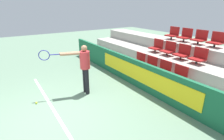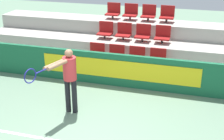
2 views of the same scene
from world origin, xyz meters
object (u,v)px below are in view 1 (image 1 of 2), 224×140
stadium_chair_1 (150,64)px  stadium_chair_4 (157,46)px  stadium_chair_11 (216,40)px  stadium_chair_5 (169,49)px  stadium_chair_2 (163,69)px  stadium_chair_9 (185,36)px  stadium_chair_8 (173,34)px  tennis_player (83,64)px  stadium_chair_7 (199,57)px  stadium_chair_0 (139,60)px  tennis_ball (36,103)px  stadium_chair_6 (182,53)px  stadium_chair_3 (179,75)px  stadium_chair_10 (200,38)px

stadium_chair_1 → stadium_chair_4: 1.25m
stadium_chair_11 → stadium_chair_5: bearing=-142.8°
stadium_chair_2 → stadium_chair_9: (-0.64, 1.94, 0.91)m
stadium_chair_2 → stadium_chair_8: (-1.28, 1.94, 0.91)m
stadium_chair_5 → stadium_chair_9: (0.00, 0.97, 0.46)m
stadium_chair_1 → stadium_chair_11: stadium_chair_11 is taller
stadium_chair_5 → stadium_chair_9: size_ratio=1.00×
stadium_chair_5 → tennis_player: (-0.50, -3.51, -0.13)m
stadium_chair_9 → stadium_chair_5: bearing=-90.0°
stadium_chair_7 → stadium_chair_0: bearing=-153.2°
stadium_chair_11 → stadium_chair_1: bearing=-123.4°
stadium_chair_1 → tennis_ball: 4.16m
stadium_chair_6 → stadium_chair_8: 1.67m
stadium_chair_6 → stadium_chair_11: bearing=56.6°
stadium_chair_5 → stadium_chair_4: bearing=180.0°
stadium_chair_6 → stadium_chair_9: bearing=123.4°
stadium_chair_4 → stadium_chair_11: (1.92, 0.97, 0.46)m
stadium_chair_2 → tennis_ball: (-1.30, -4.06, -0.67)m
stadium_chair_5 → stadium_chair_3: bearing=-37.2°
stadium_chair_6 → stadium_chair_8: (-1.28, 0.97, 0.46)m
stadium_chair_6 → stadium_chair_9: (-0.64, 0.97, 0.46)m
stadium_chair_6 → stadium_chair_11: (0.64, 0.97, 0.46)m
stadium_chair_1 → stadium_chair_3: 1.28m
tennis_player → stadium_chair_10: bearing=93.8°
stadium_chair_1 → stadium_chair_6: size_ratio=1.00×
tennis_player → stadium_chair_2: bearing=83.9°
stadium_chair_2 → stadium_chair_11: bearing=71.7°
stadium_chair_9 → tennis_ball: size_ratio=8.32×
stadium_chair_10 → tennis_player: bearing=-104.3°
stadium_chair_7 → stadium_chair_8: bearing=153.2°
stadium_chair_2 → tennis_player: (-1.14, -2.53, 0.32)m
stadium_chair_8 → tennis_player: size_ratio=0.33×
stadium_chair_6 → stadium_chair_8: bearing=142.8°
stadium_chair_2 → stadium_chair_11: size_ratio=1.00×
stadium_chair_11 → stadium_chair_2: bearing=-108.3°
stadium_chair_4 → stadium_chair_10: (1.28, 0.97, 0.46)m
stadium_chair_3 → tennis_ball: 4.55m
stadium_chair_5 → stadium_chair_6: (0.64, 0.00, 0.00)m
stadium_chair_3 → tennis_player: 3.11m
stadium_chair_1 → stadium_chair_11: 2.50m
stadium_chair_8 → stadium_chair_9: same height
stadium_chair_0 → stadium_chair_7: bearing=26.8°
stadium_chair_7 → stadium_chair_9: stadium_chair_9 is taller
stadium_chair_3 → stadium_chair_5: 1.67m
stadium_chair_8 → stadium_chair_10: (1.28, 0.00, 0.00)m
stadium_chair_4 → stadium_chair_2: bearing=-37.2°
stadium_chair_0 → tennis_player: 2.56m
stadium_chair_1 → stadium_chair_0: bearing=180.0°
stadium_chair_7 → stadium_chair_10: stadium_chair_10 is taller
stadium_chair_7 → stadium_chair_9: 1.67m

